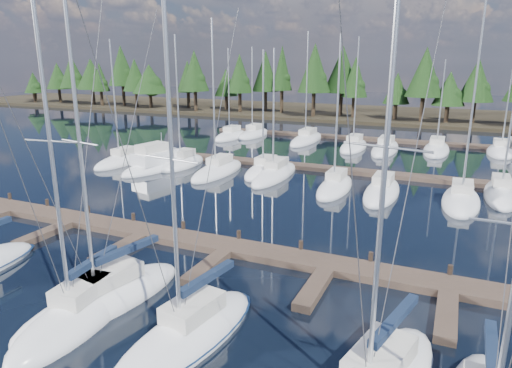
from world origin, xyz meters
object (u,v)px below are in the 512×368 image
at_px(motor_yacht_left, 156,165).
at_px(front_sailboat_4, 188,335).
at_px(main_dock, 227,251).
at_px(front_sailboat_2, 105,299).
at_px(front_sailboat_3, 78,315).

bearing_deg(motor_yacht_left, front_sailboat_4, -51.84).
bearing_deg(main_dock, front_sailboat_4, -72.98).
distance_m(main_dock, front_sailboat_4, 8.57).
relative_size(main_dock, motor_yacht_left, 4.64).
bearing_deg(front_sailboat_4, motor_yacht_left, 128.16).
bearing_deg(front_sailboat_2, motor_yacht_left, 120.93).
bearing_deg(motor_yacht_left, front_sailboat_3, -60.87).
relative_size(front_sailboat_3, motor_yacht_left, 1.53).
distance_m(front_sailboat_3, front_sailboat_4, 5.19).
height_order(main_dock, front_sailboat_4, front_sailboat_4).
xyz_separation_m(front_sailboat_2, motor_yacht_left, (-13.98, 23.34, 0.21)).
distance_m(front_sailboat_3, motor_yacht_left, 28.48).
xyz_separation_m(front_sailboat_3, front_sailboat_4, (5.15, 0.68, -0.01)).
xyz_separation_m(front_sailboat_4, motor_yacht_left, (-19.01, 24.20, 0.21)).
bearing_deg(motor_yacht_left, main_dock, -44.12).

